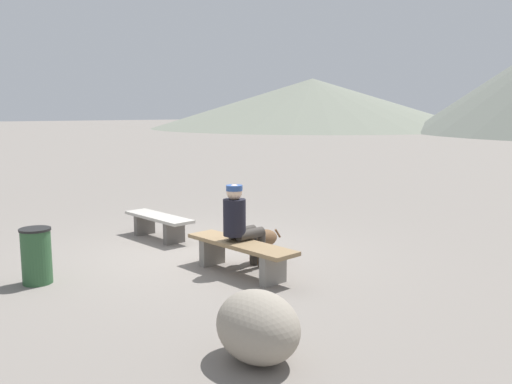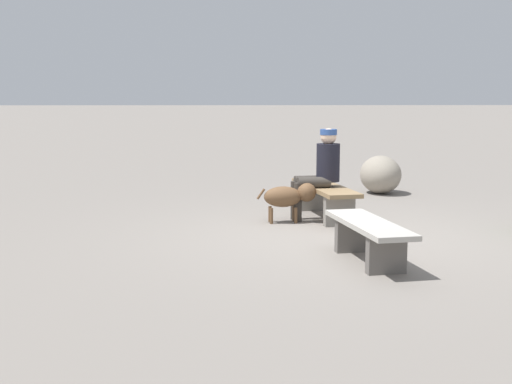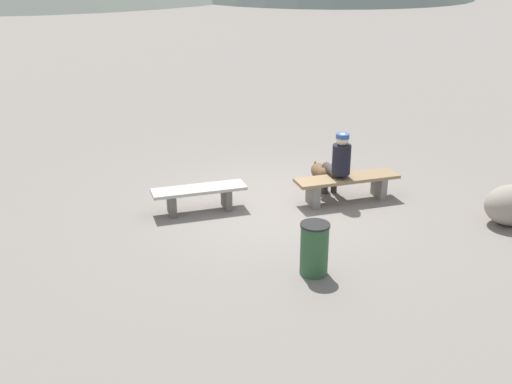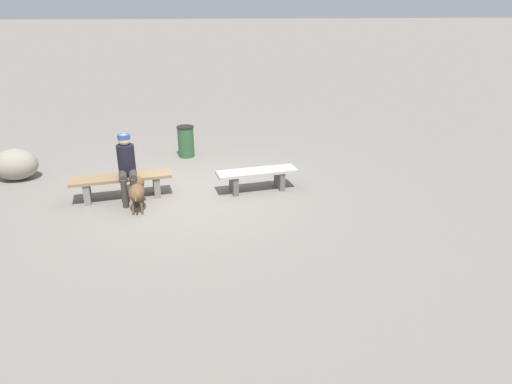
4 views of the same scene
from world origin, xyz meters
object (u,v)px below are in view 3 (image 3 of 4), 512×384
bench_left (199,195)px  seated_person (339,161)px  boulder (512,205)px  dog (321,173)px  bench_right (347,184)px  trash_bin (314,249)px

bench_left → seated_person: bearing=-5.6°
bench_left → boulder: 5.07m
seated_person → dog: (-0.20, 0.44, -0.36)m
seated_person → bench_right: bearing=-37.7°
dog → boulder: size_ratio=0.91×
bench_left → boulder: (4.93, -1.17, 0.03)m
bench_right → trash_bin: bearing=-124.6°
seated_person → dog: 0.60m
bench_left → trash_bin: trash_bin is taller
dog → boulder: (2.70, -1.80, -0.03)m
bench_right → seated_person: size_ratio=1.52×
bench_right → boulder: (2.36, -1.28, 0.00)m
bench_left → bench_right: bench_right is taller
bench_left → bench_right: bearing=-7.6°
trash_bin → seated_person: bearing=68.9°
bench_right → trash_bin: size_ratio=2.55×
dog → trash_bin: size_ratio=1.08×
bench_left → seated_person: size_ratio=1.30×
seated_person → boulder: bearing=-38.0°
trash_bin → boulder: trash_bin is taller
seated_person → boulder: (2.50, -1.36, -0.39)m
trash_bin → boulder: (3.48, 1.18, -0.04)m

